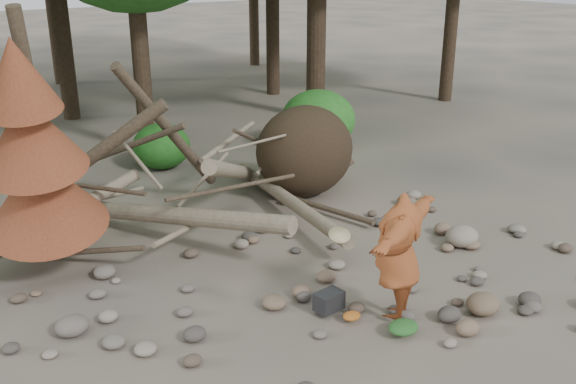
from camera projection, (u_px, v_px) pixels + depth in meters
ground at (332, 313)px, 9.46m from camera, size 120.00×120.00×0.00m
deadfall_pile at (284, 158)px, 13.47m from camera, size 8.55×5.24×3.30m
dead_conifer at (35, 156)px, 9.68m from camera, size 2.06×2.16×4.35m
bush_mid at (162, 146)px, 15.72m from camera, size 1.40×1.40×1.12m
bush_right at (318, 119)px, 17.24m from camera, size 2.00×2.00×1.60m
frisbee_thrower at (398, 256)px, 8.94m from camera, size 2.53×1.63×1.89m
backpack at (329, 304)px, 9.42m from camera, size 0.45×0.33×0.28m
cloth_green at (403, 330)px, 8.87m from camera, size 0.44×0.37×0.17m
cloth_orange at (352, 319)px, 9.21m from camera, size 0.27×0.22×0.10m
boulder_front_right at (483, 304)px, 9.41m from camera, size 0.52×0.47×0.31m
boulder_mid_right at (462, 236)px, 11.59m from camera, size 0.62×0.56×0.37m
boulder_mid_left at (72, 326)px, 8.88m from camera, size 0.47×0.42×0.28m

